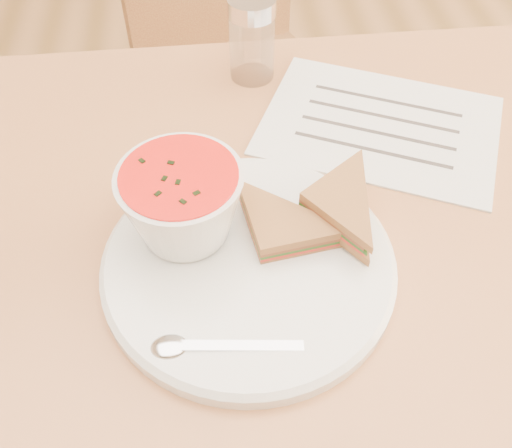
{
  "coord_description": "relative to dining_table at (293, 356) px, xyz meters",
  "views": [
    {
      "loc": [
        -0.11,
        -0.43,
        1.25
      ],
      "look_at": [
        -0.07,
        -0.06,
        0.8
      ],
      "focal_mm": 40.0,
      "sensor_mm": 36.0,
      "label": 1
    }
  ],
  "objects": [
    {
      "name": "paper_menu",
      "position": [
        0.12,
        0.13,
        0.38
      ],
      "size": [
        0.37,
        0.33,
        0.0
      ],
      "primitive_type": null,
      "rotation": [
        0.0,
        0.0,
        -0.44
      ],
      "color": "silver",
      "rests_on": "dining_table"
    },
    {
      "name": "dining_table",
      "position": [
        0.0,
        0.0,
        0.0
      ],
      "size": [
        1.0,
        0.7,
        0.75
      ],
      "primitive_type": null,
      "color": "#9E5D31",
      "rests_on": "floor"
    },
    {
      "name": "floor",
      "position": [
        0.0,
        0.0,
        -0.38
      ],
      "size": [
        5.0,
        6.0,
        0.01
      ],
      "primitive_type": "cube",
      "color": "brown",
      "rests_on": "ground"
    },
    {
      "name": "plate",
      "position": [
        -0.08,
        -0.08,
        0.38
      ],
      "size": [
        0.39,
        0.39,
        0.02
      ],
      "primitive_type": null,
      "rotation": [
        0.0,
        0.0,
        0.31
      ],
      "color": "white",
      "rests_on": "dining_table"
    },
    {
      "name": "spoon",
      "position": [
        -0.11,
        -0.18,
        0.4
      ],
      "size": [
        0.18,
        0.05,
        0.01
      ],
      "primitive_type": null,
      "rotation": [
        0.0,
        0.0,
        -0.1
      ],
      "color": "silver",
      "rests_on": "plate"
    },
    {
      "name": "sandwich_half_a",
      "position": [
        -0.07,
        -0.09,
        0.41
      ],
      "size": [
        0.12,
        0.12,
        0.03
      ],
      "primitive_type": null,
      "rotation": [
        0.0,
        0.0,
        0.15
      ],
      "color": "#A5703A",
      "rests_on": "plate"
    },
    {
      "name": "soup_bowl",
      "position": [
        -0.14,
        -0.04,
        0.44
      ],
      "size": [
        0.17,
        0.17,
        0.09
      ],
      "primitive_type": null,
      "rotation": [
        0.0,
        0.0,
        0.37
      ],
      "color": "white",
      "rests_on": "plate"
    },
    {
      "name": "condiment_shaker",
      "position": [
        -0.04,
        0.26,
        0.43
      ],
      "size": [
        0.07,
        0.07,
        0.12
      ],
      "primitive_type": null,
      "rotation": [
        0.0,
        0.0,
        -0.12
      ],
      "color": "silver",
      "rests_on": "dining_table"
    },
    {
      "name": "sandwich_half_b",
      "position": [
        -0.02,
        -0.03,
        0.42
      ],
      "size": [
        0.14,
        0.14,
        0.03
      ],
      "primitive_type": null,
      "rotation": [
        0.0,
        0.0,
        -0.94
      ],
      "color": "#A5703A",
      "rests_on": "plate"
    },
    {
      "name": "chair_far",
      "position": [
        -0.01,
        0.62,
        0.08
      ],
      "size": [
        0.52,
        0.52,
        0.91
      ],
      "primitive_type": null,
      "rotation": [
        0.0,
        0.0,
        3.52
      ],
      "color": "brown",
      "rests_on": "floor"
    }
  ]
}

